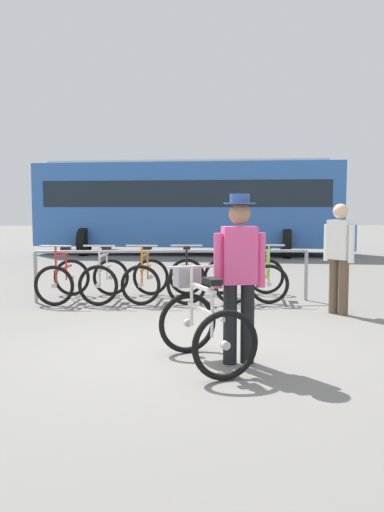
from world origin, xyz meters
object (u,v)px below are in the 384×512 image
Objects in this scene: racked_bike_red at (63,279)px; racked_bike_white at (105,279)px; racked_bike_black at (187,278)px; featured_bicycle at (202,320)px; racked_bike_lime at (267,278)px; pedestrian_with_backpack at (340,251)px; bus_distant at (188,202)px; person_with_featured_bike at (239,271)px; racked_bike_orange at (146,279)px; racked_bike_yellow at (227,278)px.

racked_bike_red is 0.70m from racked_bike_white.
racked_bike_black is 3.82m from featured_bicycle.
racked_bike_black is at bearing -178.87° from racked_bike_lime.
racked_bike_black is 0.96× the size of racked_bike_lime.
pedestrian_with_backpack is 10.69m from bus_distant.
racked_bike_white and featured_bicycle have the same top height.
featured_bicycle is at bearing -109.13° from racked_bike_lime.
bus_distant is at bearing 90.77° from person_with_featured_bike.
person_with_featured_bike is (0.38, -0.02, 0.50)m from featured_bicycle.
racked_bike_orange is 0.99× the size of racked_bike_lime.
bus_distant is (-0.18, 12.99, 0.79)m from person_with_featured_bike.
person_with_featured_bike is (1.84, -3.81, 0.58)m from racked_bike_white.
racked_bike_red is 0.99× the size of racked_bike_orange.
racked_bike_lime is 0.72× the size of pedestrian_with_backpack.
bus_distant reaches higher than person_with_featured_bike.
racked_bike_lime is (3.50, 0.07, -0.00)m from racked_bike_red.
racked_bike_orange is 9.32m from bus_distant.
racked_bike_black is 0.66× the size of person_with_featured_bike.
racked_bike_white is 2.80m from racked_bike_lime.
person_with_featured_bike is at bearing -125.64° from pedestrian_with_backpack.
pedestrian_with_backpack is at bearing -57.92° from racked_bike_lime.
racked_bike_yellow is 0.71× the size of pedestrian_with_backpack.
person_with_featured_bike is (-0.26, -3.85, 0.58)m from racked_bike_yellow.
featured_bicycle is 0.73× the size of person_with_featured_bike.
racked_bike_red and racked_bike_black have the same top height.
featured_bicycle is at bearing -90.88° from bus_distant.
racked_bike_lime is (1.40, 0.03, 0.00)m from racked_bike_black.
racked_bike_yellow is 3.89m from featured_bicycle.
racked_bike_white is 0.99× the size of racked_bike_lime.
bus_distant is at bearing 92.72° from racked_bike_yellow.
racked_bike_white is at bearing 160.44° from pedestrian_with_backpack.
racked_bike_red is 1.00× the size of racked_bike_yellow.
featured_bicycle is 0.12× the size of bus_distant.
racked_bike_white is 2.10m from racked_bike_yellow.
racked_bike_yellow is at bearing 1.13° from racked_bike_orange.
racked_bike_red is 2.10m from racked_bike_black.
racked_bike_black is at bearing 149.50° from pedestrian_with_backpack.
racked_bike_white is 1.40m from racked_bike_black.
racked_bike_white is 1.00× the size of racked_bike_orange.
racked_bike_red is 0.67× the size of person_with_featured_bike.
racked_bike_red is 0.99× the size of racked_bike_white.
racked_bike_orange is 0.70m from racked_bike_black.
racked_bike_lime is 0.94× the size of featured_bicycle.
racked_bike_yellow and racked_bike_lime have the same top height.
racked_bike_white is 1.03× the size of racked_bike_black.
pedestrian_with_backpack is (3.65, -1.30, 0.57)m from racked_bike_white.
featured_bicycle is 3.35m from pedestrian_with_backpack.
pedestrian_with_backpack reaches higher than featured_bicycle.
racked_bike_white is at bearing 1.13° from racked_bike_red.
racked_bike_white is 4.07m from featured_bicycle.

